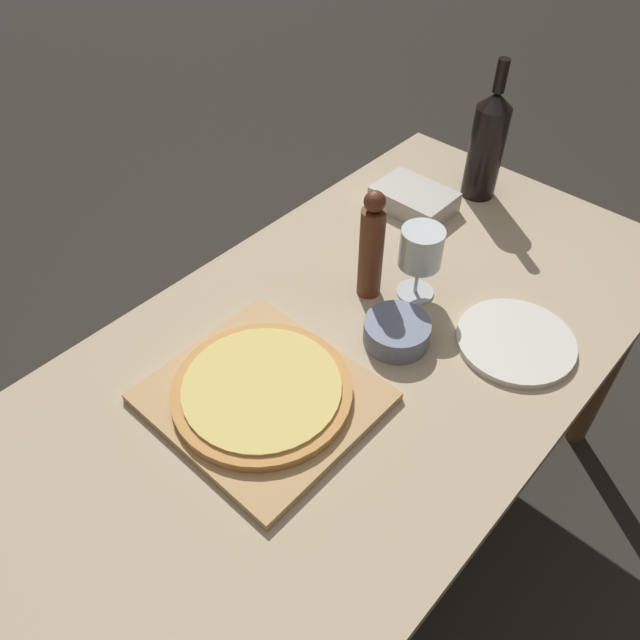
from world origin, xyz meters
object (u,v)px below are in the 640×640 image
(pizza, at_px, (262,390))
(pepper_mill, at_px, (371,247))
(wine_bottle, at_px, (487,144))
(wine_glass, at_px, (421,250))
(small_bowl, at_px, (397,332))

(pizza, relative_size, pepper_mill, 1.29)
(pizza, height_order, wine_bottle, wine_bottle)
(wine_glass, xyz_separation_m, small_bowl, (0.06, -0.14, -0.09))
(pizza, xyz_separation_m, wine_glass, (0.03, 0.42, 0.09))
(wine_glass, bearing_deg, pepper_mill, -139.89)
(pepper_mill, bearing_deg, wine_glass, 40.11)
(wine_glass, bearing_deg, small_bowl, -68.28)
(pepper_mill, relative_size, wine_glass, 1.53)
(wine_bottle, xyz_separation_m, wine_glass, (0.11, -0.42, -0.02))
(pizza, bearing_deg, wine_glass, 85.58)
(wine_bottle, height_order, pepper_mill, wine_bottle)
(wine_glass, distance_m, small_bowl, 0.18)
(wine_bottle, height_order, wine_glass, wine_bottle)
(pizza, relative_size, small_bowl, 2.47)
(wine_bottle, xyz_separation_m, small_bowl, (0.16, -0.56, -0.12))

